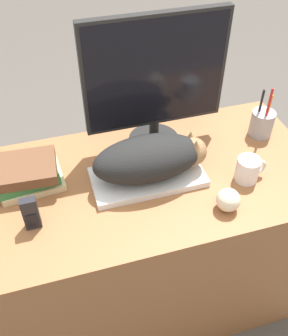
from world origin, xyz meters
The scene contains 9 objects.
desk centered at (0.00, 0.32, 0.38)m, with size 1.31×0.64×0.76m.
keyboard centered at (0.03, 0.31, 0.77)m, with size 0.39×0.19×0.02m.
cat centered at (0.04, 0.31, 0.86)m, with size 0.40×0.18×0.15m.
monitor centered at (0.11, 0.50, 1.04)m, with size 0.50×0.19×0.50m.
coffee_mug centered at (0.36, 0.22, 0.80)m, with size 0.11×0.08×0.09m.
pen_cup centered at (0.53, 0.43, 0.81)m, with size 0.09×0.09×0.22m.
baseball centered at (0.23, 0.11, 0.80)m, with size 0.08×0.08×0.08m.
phone centered at (-0.37, 0.21, 0.82)m, with size 0.05×0.03×0.12m.
book_stack centered at (-0.37, 0.41, 0.80)m, with size 0.24×0.18×0.09m.
Camera 1 is at (-0.26, -0.62, 1.72)m, focal length 42.00 mm.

